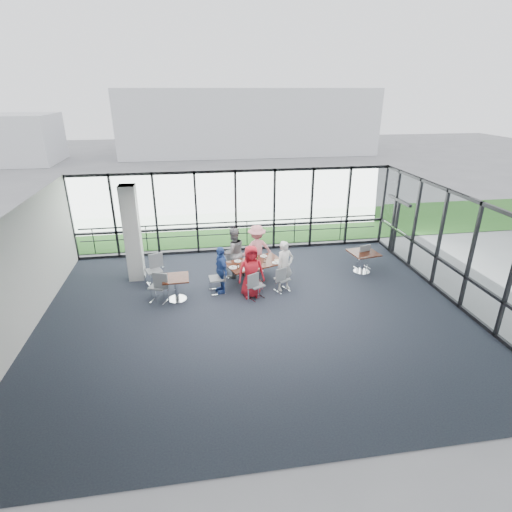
{
  "coord_description": "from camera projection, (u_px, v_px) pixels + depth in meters",
  "views": [
    {
      "loc": [
        -1.52,
        -9.7,
        5.96
      ],
      "look_at": [
        0.27,
        1.71,
        1.1
      ],
      "focal_mm": 28.0,
      "sensor_mm": 36.0,
      "label": 1
    }
  ],
  "objects": [
    {
      "name": "menu_b",
      "position": [
        279.0,
        260.0,
        13.09
      ],
      "size": [
        0.28,
        0.2,
        0.0
      ],
      "primitive_type": "cube",
      "rotation": [
        0.0,
        0.0,
        0.04
      ],
      "color": "silver",
      "rests_on": "main_table"
    },
    {
      "name": "chair_main_nl",
      "position": [
        256.0,
        285.0,
        12.12
      ],
      "size": [
        0.59,
        0.59,
        0.88
      ],
      "primitive_type": null,
      "rotation": [
        0.0,
        0.0,
        0.53
      ],
      "color": "gray",
      "rests_on": "ground"
    },
    {
      "name": "guard_rail",
      "position": [
        235.0,
        233.0,
        16.27
      ],
      "size": [
        12.0,
        0.06,
        0.06
      ],
      "primitive_type": "cylinder",
      "rotation": [
        0.0,
        1.57,
        0.0
      ],
      "color": "#2D2D33",
      "rests_on": "ground"
    },
    {
      "name": "tumbler_c",
      "position": [
        252.0,
        258.0,
        13.08
      ],
      "size": [
        0.06,
        0.06,
        0.13
      ],
      "primitive_type": "cylinder",
      "color": "white",
      "rests_on": "main_table"
    },
    {
      "name": "chair_spare_r",
      "position": [
        363.0,
        256.0,
        14.13
      ],
      "size": [
        0.58,
        0.58,
        0.95
      ],
      "primitive_type": null,
      "rotation": [
        0.0,
        0.0,
        0.3
      ],
      "color": "gray",
      "rests_on": "ground"
    },
    {
      "name": "plate_fl",
      "position": [
        238.0,
        261.0,
        13.02
      ],
      "size": [
        0.24,
        0.24,
        0.01
      ],
      "primitive_type": "cylinder",
      "color": "white",
      "rests_on": "main_table"
    },
    {
      "name": "plate_fr",
      "position": [
        264.0,
        256.0,
        13.41
      ],
      "size": [
        0.25,
        0.25,
        0.01
      ],
      "primitive_type": "cylinder",
      "color": "white",
      "rests_on": "main_table"
    },
    {
      "name": "diner_near_right",
      "position": [
        285.0,
        266.0,
        12.52
      ],
      "size": [
        0.72,
        0.63,
        1.63
      ],
      "primitive_type": "imported",
      "rotation": [
        0.0,
        0.0,
        0.39
      ],
      "color": "silver",
      "rests_on": "ground"
    },
    {
      "name": "plate_nl",
      "position": [
        246.0,
        269.0,
        12.44
      ],
      "size": [
        0.27,
        0.27,
        0.01
      ],
      "primitive_type": "cylinder",
      "color": "white",
      "rests_on": "main_table"
    },
    {
      "name": "side_table_right",
      "position": [
        363.0,
        255.0,
        13.79
      ],
      "size": [
        1.04,
        1.04,
        0.75
      ],
      "rotation": [
        0.0,
        0.0,
        0.16
      ],
      "color": "#37180D",
      "rests_on": "ground"
    },
    {
      "name": "chair_main_fl",
      "position": [
        230.0,
        264.0,
        13.6
      ],
      "size": [
        0.55,
        0.55,
        0.86
      ],
      "primitive_type": null,
      "rotation": [
        0.0,
        0.0,
        3.53
      ],
      "color": "gray",
      "rests_on": "ground"
    },
    {
      "name": "menu_a",
      "position": [
        257.0,
        268.0,
        12.52
      ],
      "size": [
        0.34,
        0.28,
        0.0
      ],
      "primitive_type": "cube",
      "rotation": [
        0.0,
        0.0,
        0.28
      ],
      "color": "silver",
      "rests_on": "main_table"
    },
    {
      "name": "tumbler_d",
      "position": [
        238.0,
        267.0,
        12.48
      ],
      "size": [
        0.07,
        0.07,
        0.14
      ],
      "primitive_type": "cylinder",
      "color": "white",
      "rests_on": "main_table"
    },
    {
      "name": "apron",
      "position": [
        226.0,
        215.0,
        20.47
      ],
      "size": [
        80.0,
        70.0,
        0.02
      ],
      "primitive_type": "cube",
      "color": "slate",
      "rests_on": "ground"
    },
    {
      "name": "tumbler_b",
      "position": [
        265.0,
        260.0,
        12.91
      ],
      "size": [
        0.08,
        0.08,
        0.15
      ],
      "primitive_type": "cylinder",
      "color": "white",
      "rests_on": "main_table"
    },
    {
      "name": "plate_end",
      "position": [
        233.0,
        267.0,
        12.56
      ],
      "size": [
        0.28,
        0.28,
        0.01
      ],
      "primitive_type": "cylinder",
      "color": "white",
      "rests_on": "main_table"
    },
    {
      "name": "condiment_caddy",
      "position": [
        256.0,
        261.0,
        13.0
      ],
      "size": [
        0.1,
        0.07,
        0.04
      ],
      "primitive_type": "cube",
      "color": "black",
      "rests_on": "main_table"
    },
    {
      "name": "diner_near_left",
      "position": [
        251.0,
        272.0,
        12.1
      ],
      "size": [
        0.85,
        0.59,
        1.66
      ],
      "primitive_type": "imported",
      "rotation": [
        0.0,
        0.0,
        0.07
      ],
      "color": "red",
      "rests_on": "ground"
    },
    {
      "name": "diner_end",
      "position": [
        221.0,
        270.0,
        12.39
      ],
      "size": [
        0.7,
        0.99,
        1.53
      ],
      "primitive_type": "imported",
      "rotation": [
        0.0,
        0.0,
        -1.32
      ],
      "color": "#2F509F",
      "rests_on": "ground"
    },
    {
      "name": "main_table",
      "position": [
        255.0,
        266.0,
        12.99
      ],
      "size": [
        2.06,
        1.55,
        0.75
      ],
      "rotation": [
        0.0,
        0.0,
        0.33
      ],
      "color": "#37180D",
      "rests_on": "ground"
    },
    {
      "name": "diner_far_right",
      "position": [
        257.0,
        249.0,
        13.74
      ],
      "size": [
        1.18,
        0.74,
        1.71
      ],
      "primitive_type": "imported",
      "rotation": [
        0.0,
        0.0,
        3.3
      ],
      "color": "pink",
      "rests_on": "ground"
    },
    {
      "name": "structural_column",
      "position": [
        132.0,
        234.0,
        12.96
      ],
      "size": [
        0.5,
        0.5,
        3.2
      ],
      "primitive_type": "cube",
      "color": "silver",
      "rests_on": "ground"
    },
    {
      "name": "hangar_main",
      "position": [
        246.0,
        120.0,
        39.91
      ],
      "size": [
        24.0,
        10.0,
        6.0
      ],
      "primitive_type": "cube",
      "color": "silver",
      "rests_on": "ground"
    },
    {
      "name": "chair_spare_lb",
      "position": [
        154.0,
        271.0,
        12.96
      ],
      "size": [
        0.62,
        0.62,
        0.98
      ],
      "primitive_type": null,
      "rotation": [
        0.0,
        0.0,
        3.51
      ],
      "color": "gray",
      "rests_on": "ground"
    },
    {
      "name": "menu_c",
      "position": [
        253.0,
        257.0,
        13.31
      ],
      "size": [
        0.36,
        0.38,
        0.0
      ],
      "primitive_type": "cube",
      "rotation": [
        0.0,
        0.0,
        0.95
      ],
      "color": "silver",
      "rests_on": "main_table"
    },
    {
      "name": "curtain_wall_right",
      "position": [
        459.0,
        251.0,
        11.6
      ],
      "size": [
        0.1,
        10.0,
        3.2
      ],
      "primitive_type": "cube",
      "color": "white",
      "rests_on": "ground"
    },
    {
      "name": "curtain_wall_back",
      "position": [
        236.0,
        212.0,
        15.29
      ],
      "size": [
        12.0,
        0.1,
        3.2
      ],
      "primitive_type": "cube",
      "color": "white",
      "rests_on": "ground"
    },
    {
      "name": "chair_spare_la",
      "position": [
        159.0,
        286.0,
        11.93
      ],
      "size": [
        0.64,
        0.64,
        1.0
      ],
      "primitive_type": null,
      "rotation": [
        0.0,
        0.0,
        -0.4
      ],
      "color": "gray",
      "rests_on": "ground"
    },
    {
      "name": "grass_strip",
      "position": [
        229.0,
        226.0,
        18.64
      ],
      "size": [
        80.0,
        5.0,
        0.01
      ],
      "primitive_type": "cube",
      "color": "#22591B",
      "rests_on": "ground"
    },
    {
      "name": "green_bottle",
      "position": [
        257.0,
        258.0,
        13.01
      ],
      "size": [
        0.05,
        0.05,
        0.2
      ],
      "primitive_type": "cylinder",
      "color": "#227629",
      "rests_on": "main_table"
    },
    {
      "name": "wall_left",
      "position": [
        17.0,
        279.0,
        9.88
      ],
      "size": [
        0.1,
        10.0,
        3.2
      ],
      "primitive_type": "cube",
      "color": "silver",
      "rests_on": "ground"
    },
    {
      "name": "ceiling",
      "position": [
        256.0,
        206.0,
        10.12
      ],
      "size": [
        12.0,
        10.0,
        0.04
      ],
      "primitive_type": "cube",
      "color": "white",
      "rests_on": "ground"
    },
    {
      "name": "wall_front",
      "position": [
        306.0,
        393.0,
        6.19
      ],
      "size": [
        12.0,
        0.1,
        3.2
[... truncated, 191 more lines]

